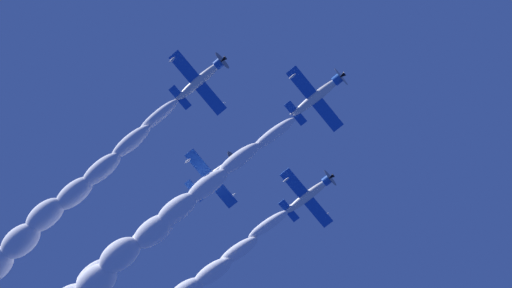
% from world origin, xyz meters
% --- Properties ---
extents(airplane_lead, '(7.52, 8.15, 2.92)m').
position_xyz_m(airplane_lead, '(3.99, -4.39, 66.61)').
color(airplane_lead, silver).
extents(airplane_left_wingman, '(7.51, 8.18, 3.10)m').
position_xyz_m(airplane_left_wingman, '(-7.28, 1.77, 66.97)').
color(airplane_left_wingman, silver).
extents(airplane_right_wingman, '(7.52, 8.19, 2.96)m').
position_xyz_m(airplane_right_wingman, '(-1.52, -16.08, 68.28)').
color(airplane_right_wingman, silver).
extents(airplane_slot_tail, '(7.52, 8.12, 2.98)m').
position_xyz_m(airplane_slot_tail, '(-11.67, -8.84, 68.72)').
color(airplane_slot_tail, silver).
extents(smoke_trail_lead, '(42.97, 16.89, 5.87)m').
position_xyz_m(smoke_trail_lead, '(-27.96, -14.80, 64.30)').
color(smoke_trail_lead, white).
extents(smoke_trail_right_wingman, '(43.76, 16.36, 5.92)m').
position_xyz_m(smoke_trail_right_wingman, '(-33.64, -26.26, 66.09)').
color(smoke_trail_right_wingman, white).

